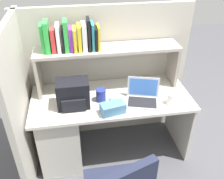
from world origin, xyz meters
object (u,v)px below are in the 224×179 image
Objects in this scene: tissue_box at (113,108)px; snack_canister at (101,95)px; computer_mouse at (114,101)px; paper_cup at (171,99)px; backpack at (73,94)px; laptop at (143,97)px.

snack_canister is at bearing 99.59° from tissue_box.
computer_mouse is 0.96× the size of paper_cup.
backpack is at bearing 172.53° from paper_cup.
paper_cup is 0.84× the size of snack_canister.
laptop is 1.67× the size of tissue_box.
tissue_box is at bearing -68.50° from snack_canister.
paper_cup is 0.58m from tissue_box.
paper_cup is at bearing -7.01° from tissue_box.
tissue_box is (0.35, -0.17, -0.08)m from backpack.
backpack reaches higher than computer_mouse.
tissue_box is at bearing -26.09° from backpack.
snack_canister is at bearing 147.54° from computer_mouse.
laptop is at bearing 10.96° from tissue_box.
laptop is 2.87× the size of snack_canister.
paper_cup is at bearing -13.64° from snack_canister.
paper_cup is 0.49× the size of tissue_box.
backpack is (-0.67, 0.04, 0.08)m from laptop.
backpack is at bearing 168.49° from computer_mouse.
computer_mouse is 0.17m from tissue_box.
paper_cup reaches higher than computer_mouse.
tissue_box is 0.23m from snack_canister.
laptop is 3.54× the size of computer_mouse.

